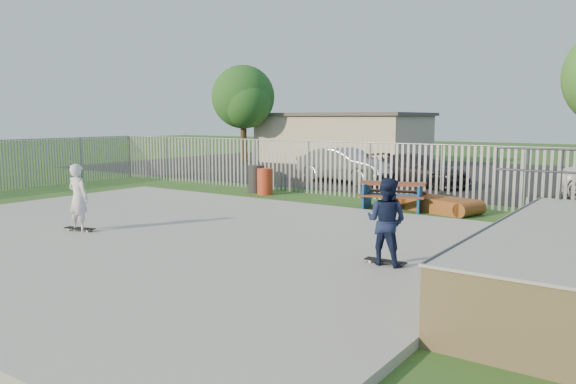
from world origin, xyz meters
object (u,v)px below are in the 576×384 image
Objects in this scene: car_silver at (345,165)px; skater_navy at (386,221)px; picnic_table at (393,196)px; tree_left at (243,97)px; car_dark at (418,170)px; skater_white at (78,198)px; trash_bin_grey at (256,179)px; trash_bin_red at (265,181)px; funbox at (439,205)px.

skater_navy reaches higher than car_silver.
picnic_table is 20.18m from tree_left.
car_dark reaches higher than picnic_table.
skater_white reaches higher than car_dark.
trash_bin_grey is at bearing -48.63° from tree_left.
car_dark is at bearing 51.62° from trash_bin_grey.
picnic_table is 5.43m from trash_bin_red.
picnic_table is 9.37m from skater_white.
funbox is 6.78m from trash_bin_red.
trash_bin_grey is at bearing -165.26° from funbox.
tree_left is at bearing 163.42° from funbox.
trash_bin_grey is 11.78m from skater_navy.
skater_white reaches higher than trash_bin_grey.
picnic_table is 1.44m from funbox.
trash_bin_red reaches higher than picnic_table.
skater_navy reaches higher than picnic_table.
trash_bin_red is 0.61× the size of skater_white.
trash_bin_red is 6.86m from car_dark.
skater_navy is (1.61, -7.26, 0.75)m from funbox.
skater_white is (-7.41, -1.38, 0.00)m from skater_navy.
skater_navy is at bearing -44.82° from tree_left.
trash_bin_grey reaches higher than trash_bin_red.
skater_white is (-2.75, -14.43, 0.28)m from car_dark.
skater_white is at bearing 10.38° from skater_navy.
car_dark is (-3.05, 5.79, 0.47)m from funbox.
funbox is at bearing -1.00° from picnic_table.
car_silver reaches higher than car_dark.
car_silver is (1.23, 4.81, 0.26)m from trash_bin_grey.
skater_white reaches higher than funbox.
trash_bin_red is 15.94m from tree_left.
car_dark is at bearing -67.22° from car_silver.
picnic_table is 1.01× the size of funbox.
skater_white is at bearing -79.85° from trash_bin_grey.
trash_bin_red is 0.61× the size of skater_navy.
picnic_table is 7.32m from car_silver.
funbox is 2.26× the size of trash_bin_grey.
skater_white is (0.97, -8.67, 0.47)m from trash_bin_red.
skater_white is at bearing -60.37° from tree_left.
trash_bin_red is at bearing -163.16° from funbox.
funbox is at bearing -140.67° from car_dark.
skater_white is at bearing -179.27° from car_dark.
picnic_table is 2.44× the size of trash_bin_red.
trash_bin_grey is 9.09m from skater_white.
skater_navy is (2.98, -6.85, 0.53)m from picnic_table.
car_silver reaches higher than trash_bin_red.
trash_bin_grey reaches higher than funbox.
funbox is at bearing -77.64° from skater_navy.
car_silver reaches higher than picnic_table.
trash_bin_grey is at bearing 153.13° from car_dark.
picnic_table is at bearing -153.23° from car_dark.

